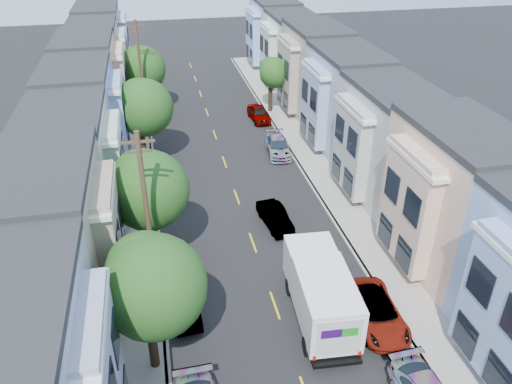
{
  "coord_description": "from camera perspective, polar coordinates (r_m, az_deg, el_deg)",
  "views": [
    {
      "loc": [
        -5.33,
        -20.0,
        19.28
      ],
      "look_at": [
        0.8,
        8.74,
        2.2
      ],
      "focal_mm": 35.0,
      "sensor_mm": 36.0,
      "label": 1
    }
  ],
  "objects": [
    {
      "name": "utility_pole_near",
      "position": [
        26.17,
        -12.23,
        -3.3
      ],
      "size": [
        1.6,
        0.26,
        10.0
      ],
      "color": "#42301E",
      "rests_on": "ground"
    },
    {
      "name": "utility_pole_far",
      "position": [
        50.05,
        -12.98,
        13.02
      ],
      "size": [
        1.6,
        0.26,
        10.0
      ],
      "color": "#42301E",
      "rests_on": "ground"
    },
    {
      "name": "parked_right_b",
      "position": [
        27.62,
        13.59,
        -13.18
      ],
      "size": [
        2.62,
        5.2,
        1.41
      ],
      "primitive_type": "imported",
      "rotation": [
        0.0,
        0.0,
        -0.06
      ],
      "color": "silver",
      "rests_on": "ground"
    },
    {
      "name": "centerline",
      "position": [
        40.31,
        -2.96,
        1.55
      ],
      "size": [
        0.12,
        70.0,
        0.01
      ],
      "primitive_type": "cube",
      "color": "gold",
      "rests_on": "ground"
    },
    {
      "name": "fedex_truck",
      "position": [
        26.54,
        7.38,
        -11.2
      ],
      "size": [
        2.66,
        6.91,
        3.32
      ],
      "rotation": [
        0.0,
        0.0,
        -0.07
      ],
      "color": "white",
      "rests_on": "ground"
    },
    {
      "name": "tree_d",
      "position": [
        41.7,
        -12.8,
        9.35
      ],
      "size": [
        4.7,
        4.7,
        7.35
      ],
      "color": "black",
      "rests_on": "ground"
    },
    {
      "name": "parked_left_c",
      "position": [
        27.71,
        -8.19,
        -12.47
      ],
      "size": [
        1.65,
        4.0,
        1.3
      ],
      "primitive_type": "imported",
      "rotation": [
        0.0,
        0.0,
        0.07
      ],
      "color": "silver",
      "rests_on": "ground"
    },
    {
      "name": "tree_b",
      "position": [
        22.4,
        -11.86,
        -10.6
      ],
      "size": [
        4.7,
        4.7,
        7.26
      ],
      "color": "black",
      "rests_on": "ground"
    },
    {
      "name": "parked_left_d",
      "position": [
        37.91,
        -9.81,
        0.21
      ],
      "size": [
        2.14,
        4.55,
        1.26
      ],
      "primitive_type": "imported",
      "rotation": [
        0.0,
        0.0,
        -0.01
      ],
      "color": "#510C20",
      "rests_on": "ground"
    },
    {
      "name": "curb_right",
      "position": [
        41.51,
        5.3,
        2.47
      ],
      "size": [
        0.3,
        70.0,
        0.15
      ],
      "primitive_type": "cube",
      "color": "gray",
      "rests_on": "ground"
    },
    {
      "name": "tree_c",
      "position": [
        29.05,
        -12.38,
        0.13
      ],
      "size": [
        4.7,
        4.7,
        7.45
      ],
      "color": "black",
      "rests_on": "ground"
    },
    {
      "name": "tree_e",
      "position": [
        53.29,
        -12.97,
        13.49
      ],
      "size": [
        4.7,
        4.7,
        7.01
      ],
      "color": "black",
      "rests_on": "ground"
    },
    {
      "name": "townhouse_row_left",
      "position": [
        40.38,
        -18.76,
        -0.11
      ],
      "size": [
        5.0,
        70.0,
        8.5
      ],
      "primitive_type": "cube",
      "color": "#B2B2AC",
      "rests_on": "ground"
    },
    {
      "name": "sidewalk_left",
      "position": [
        39.98,
        -13.41,
        0.55
      ],
      "size": [
        2.6,
        70.0,
        0.15
      ],
      "primitive_type": "cube",
      "color": "gray",
      "rests_on": "ground"
    },
    {
      "name": "parked_right_d",
      "position": [
        51.28,
        0.31,
        8.95
      ],
      "size": [
        1.95,
        4.52,
        1.44
      ],
      "primitive_type": "imported",
      "rotation": [
        0.0,
        0.0,
        0.06
      ],
      "color": "#0F0E39",
      "rests_on": "ground"
    },
    {
      "name": "parked_right_c",
      "position": [
        44.13,
        2.53,
        5.24
      ],
      "size": [
        2.34,
        4.81,
        1.4
      ],
      "primitive_type": "imported",
      "rotation": [
        0.0,
        0.0,
        -0.08
      ],
      "color": "black",
      "rests_on": "ground"
    },
    {
      "name": "ground",
      "position": [
        28.29,
        2.17,
        -12.83
      ],
      "size": [
        160.0,
        160.0,
        0.0
      ],
      "primitive_type": "plane",
      "color": "black",
      "rests_on": "ground"
    },
    {
      "name": "tree_far_r",
      "position": [
        52.5,
        2.01,
        13.4
      ],
      "size": [
        3.1,
        3.1,
        5.75
      ],
      "color": "black",
      "rests_on": "ground"
    },
    {
      "name": "road_slab",
      "position": [
        40.31,
        -2.96,
        1.56
      ],
      "size": [
        12.0,
        70.0,
        0.02
      ],
      "primitive_type": "cube",
      "color": "black",
      "rests_on": "ground"
    },
    {
      "name": "sidewalk_right",
      "position": [
        41.89,
        7.01,
        2.64
      ],
      "size": [
        2.6,
        70.0,
        0.15
      ],
      "primitive_type": "cube",
      "color": "gray",
      "rests_on": "ground"
    },
    {
      "name": "lead_sedan",
      "position": [
        34.15,
        2.19,
        -2.91
      ],
      "size": [
        1.93,
        4.12,
        1.32
      ],
      "primitive_type": "imported",
      "rotation": [
        0.0,
        0.0,
        0.14
      ],
      "color": "black",
      "rests_on": "ground"
    },
    {
      "name": "townhouse_row_right",
      "position": [
        43.23,
        11.79,
        3.0
      ],
      "size": [
        5.0,
        70.0,
        8.5
      ],
      "primitive_type": "cube",
      "color": "#B2B2AC",
      "rests_on": "ground"
    },
    {
      "name": "curb_left",
      "position": [
        39.93,
        -11.56,
        0.75
      ],
      "size": [
        0.3,
        70.0,
        0.15
      ],
      "primitive_type": "cube",
      "color": "gray",
      "rests_on": "ground"
    }
  ]
}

